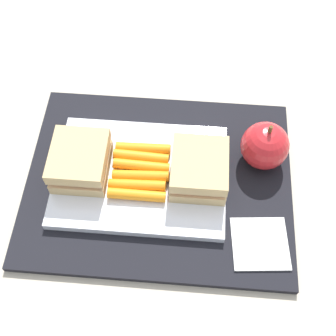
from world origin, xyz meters
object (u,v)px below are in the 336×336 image
at_px(sandwich_half_left, 80,161).
at_px(apple, 265,146).
at_px(paper_napkin, 260,244).
at_px(sandwich_half_right, 199,169).
at_px(carrot_sticks_bundle, 140,171).
at_px(food_tray, 140,176).

height_order(sandwich_half_left, apple, apple).
bearing_deg(paper_napkin, sandwich_half_left, 160.82).
height_order(sandwich_half_right, apple, apple).
xyz_separation_m(sandwich_half_right, carrot_sticks_bundle, (-0.08, 0.00, -0.02)).
xyz_separation_m(food_tray, sandwich_half_left, (-0.08, 0.00, 0.03)).
bearing_deg(sandwich_half_left, carrot_sticks_bundle, 0.38).
distance_m(sandwich_half_left, paper_napkin, 0.25).
relative_size(food_tray, paper_napkin, 3.29).
distance_m(sandwich_half_right, carrot_sticks_bundle, 0.08).
relative_size(sandwich_half_right, carrot_sticks_bundle, 0.93).
relative_size(sandwich_half_left, carrot_sticks_bundle, 0.93).
height_order(apple, paper_napkin, apple).
bearing_deg(carrot_sticks_bundle, food_tray, -101.51).
bearing_deg(sandwich_half_right, paper_napkin, -45.27).
xyz_separation_m(food_tray, sandwich_half_right, (0.08, 0.00, 0.03)).
bearing_deg(sandwich_half_left, food_tray, 0.00).
height_order(sandwich_half_right, carrot_sticks_bundle, sandwich_half_right).
xyz_separation_m(food_tray, paper_napkin, (0.16, -0.08, -0.00)).
distance_m(food_tray, carrot_sticks_bundle, 0.01).
bearing_deg(sandwich_half_right, sandwich_half_left, 180.00).
xyz_separation_m(sandwich_half_left, carrot_sticks_bundle, (0.08, 0.00, -0.02)).
distance_m(sandwich_half_left, apple, 0.25).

